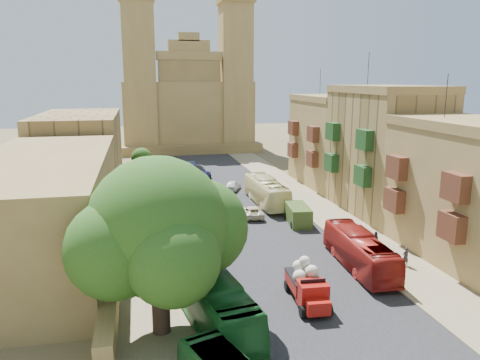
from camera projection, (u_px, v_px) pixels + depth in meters
name	position (u px, v px, depth m)	size (l,w,h in m)	color
ground	(342.00, 350.00, 25.49)	(260.00, 260.00, 0.00)	brown
road_surface	(233.00, 207.00, 54.14)	(14.00, 140.00, 0.01)	black
sidewalk_east	(310.00, 202.00, 56.13)	(5.00, 140.00, 0.01)	#7F7153
sidewalk_west	(149.00, 211.00, 52.15)	(5.00, 140.00, 0.01)	#7F7153
kerb_east	(290.00, 203.00, 55.59)	(0.25, 140.00, 0.12)	#7F7153
kerb_west	(172.00, 210.00, 52.67)	(0.25, 140.00, 0.12)	#7F7153
townhouse_b	(470.00, 189.00, 38.14)	(9.00, 14.00, 14.90)	olive
townhouse_c	(384.00, 149.00, 51.24)	(9.00, 14.00, 17.40)	olive
townhouse_d	(332.00, 140.00, 64.77)	(9.00, 14.00, 15.90)	olive
west_wall	(118.00, 234.00, 41.79)	(1.00, 40.00, 1.80)	olive
west_building_low	(45.00, 208.00, 38.03)	(10.00, 28.00, 8.40)	brown
west_building_mid	(80.00, 151.00, 62.69)	(10.00, 22.00, 10.00)	olive
church	(187.00, 103.00, 98.56)	(28.00, 22.50, 36.30)	olive
ficus_tree	(160.00, 231.00, 26.06)	(10.40, 9.56, 10.40)	#3C281E
street_tree_a	(147.00, 234.00, 34.14)	(3.31, 3.31, 5.09)	#3C281E
street_tree_b	(145.00, 201.00, 45.73)	(2.72, 2.72, 4.19)	#3C281E
street_tree_c	(143.00, 174.00, 57.14)	(2.97, 2.97, 4.57)	#3C281E
street_tree_d	(142.00, 158.00, 68.58)	(3.03, 3.03, 4.65)	#3C281E
red_truck	(307.00, 284.00, 30.59)	(2.30, 5.17, 2.96)	#A1120C
olive_pickup	(298.00, 215.00, 47.57)	(2.54, 4.78, 1.89)	#3B541F
bus_green_north	(211.00, 297.00, 28.19)	(2.64, 11.27, 3.14)	#1B6427
bus_red_east	(359.00, 251.00, 36.23)	(2.36, 10.09, 2.81)	maroon
bus_cream_east	(266.00, 192.00, 54.86)	(2.59, 11.06, 3.08)	beige
car_blue_a	(226.00, 225.00, 45.13)	(1.52, 3.78, 1.29)	#479BC7
car_white_a	(212.00, 194.00, 57.39)	(1.36, 3.91, 1.29)	white
car_cream	(253.00, 212.00, 49.93)	(2.00, 4.33, 1.20)	beige
car_dkblue	(204.00, 176.00, 68.35)	(1.61, 3.97, 1.15)	#141647
car_white_b	(233.00, 185.00, 62.08)	(1.56, 3.89, 1.32)	silver
car_blue_b	(190.00, 166.00, 75.22)	(1.52, 4.36, 1.44)	#3E55A0
pedestrian_a	(405.00, 257.00, 36.78)	(0.56, 0.37, 1.53)	#25222A
pedestrian_c	(375.00, 242.00, 39.77)	(1.06, 0.44, 1.82)	#303031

